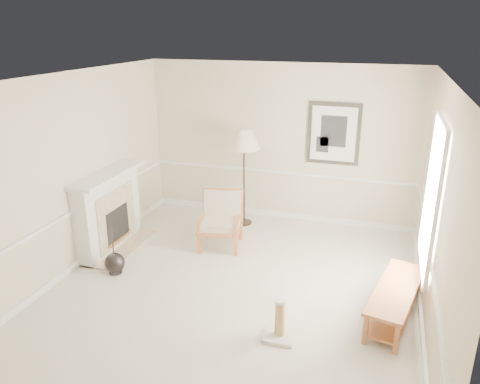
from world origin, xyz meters
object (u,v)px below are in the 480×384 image
armchair (221,217)px  scratching_post (280,326)px  floor_vase (115,263)px  bench (395,298)px

armchair → scratching_post: 2.67m
floor_vase → armchair: (1.17, 1.43, 0.33)m
floor_vase → bench: bearing=1.1°
armchair → bench: 3.12m
bench → scratching_post: bearing=-147.3°
floor_vase → scratching_post: bearing=-15.6°
floor_vase → armchair: 1.88m
armchair → bench: (2.80, -1.35, -0.20)m
scratching_post → bench: bearing=32.7°
bench → armchair: bearing=154.3°
floor_vase → bench: floor_vase is taller
floor_vase → scratching_post: floor_vase is taller
floor_vase → armchair: size_ratio=0.97×
floor_vase → armchair: armchair is taller
armchair → scratching_post: armchair is taller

